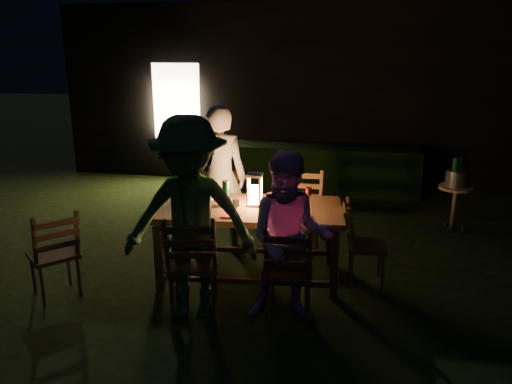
% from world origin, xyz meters
% --- Properties ---
extents(garden_envelope, '(40.00, 40.00, 3.20)m').
position_xyz_m(garden_envelope, '(-0.01, 6.15, 1.58)').
color(garden_envelope, black).
rests_on(garden_envelope, ground).
extents(dining_table, '(2.03, 1.16, 0.81)m').
position_xyz_m(dining_table, '(-0.57, 0.16, 0.73)').
color(dining_table, '#4A3218').
rests_on(dining_table, ground).
extents(chair_near_left, '(0.56, 0.59, 1.04)m').
position_xyz_m(chair_near_left, '(-0.94, -0.65, 0.32)').
color(chair_near_left, '#4A3218').
rests_on(chair_near_left, ground).
extents(chair_near_right, '(0.44, 0.47, 0.96)m').
position_xyz_m(chair_near_right, '(-0.05, -0.56, 0.29)').
color(chair_near_right, '#4A3218').
rests_on(chair_near_right, ground).
extents(chair_far_left, '(0.54, 0.57, 1.02)m').
position_xyz_m(chair_far_left, '(-1.10, 0.89, 0.31)').
color(chair_far_left, '#4A3218').
rests_on(chair_far_left, ground).
extents(chair_far_right, '(0.47, 0.50, 1.02)m').
position_xyz_m(chair_far_right, '(-0.10, 0.99, 0.31)').
color(chair_far_right, '#4A3218').
rests_on(chair_far_right, ground).
extents(chair_end, '(0.46, 0.43, 0.91)m').
position_xyz_m(chair_end, '(0.65, 0.29, 0.28)').
color(chair_end, '#4A3218').
rests_on(chair_end, ground).
extents(chair_spare, '(0.63, 0.63, 0.97)m').
position_xyz_m(chair_spare, '(-2.39, -0.64, 0.29)').
color(chair_spare, '#4A3218').
rests_on(chair_spare, ground).
extents(person_house_side, '(0.70, 0.49, 1.80)m').
position_xyz_m(person_house_side, '(-1.10, 0.93, 0.90)').
color(person_house_side, beige).
rests_on(person_house_side, ground).
extents(person_opp_right, '(0.82, 0.67, 1.58)m').
position_xyz_m(person_opp_right, '(-0.04, -0.61, 0.79)').
color(person_opp_right, '#E19ADE').
rests_on(person_opp_right, ground).
extents(person_opp_left, '(1.28, 0.82, 1.88)m').
position_xyz_m(person_opp_left, '(-0.94, -0.70, 0.94)').
color(person_opp_left, '#2C582F').
rests_on(person_opp_left, ground).
extents(lantern, '(0.16, 0.16, 0.35)m').
position_xyz_m(lantern, '(-0.53, 0.22, 0.97)').
color(lantern, white).
rests_on(lantern, dining_table).
extents(plate_far_left, '(0.25, 0.25, 0.01)m').
position_xyz_m(plate_far_left, '(-1.14, 0.33, 0.82)').
color(plate_far_left, white).
rests_on(plate_far_left, dining_table).
extents(plate_near_left, '(0.25, 0.25, 0.01)m').
position_xyz_m(plate_near_left, '(-1.09, -0.11, 0.82)').
color(plate_near_left, white).
rests_on(plate_near_left, dining_table).
extents(plate_far_right, '(0.25, 0.25, 0.01)m').
position_xyz_m(plate_far_right, '(-0.14, 0.43, 0.82)').
color(plate_far_right, white).
rests_on(plate_far_right, dining_table).
extents(plate_near_right, '(0.25, 0.25, 0.01)m').
position_xyz_m(plate_near_right, '(-0.10, -0.01, 0.82)').
color(plate_near_right, white).
rests_on(plate_near_right, dining_table).
extents(wineglass_a, '(0.06, 0.06, 0.18)m').
position_xyz_m(wineglass_a, '(-0.90, 0.41, 0.90)').
color(wineglass_a, '#59070F').
rests_on(wineglass_a, dining_table).
extents(wineglass_b, '(0.06, 0.06, 0.18)m').
position_xyz_m(wineglass_b, '(-1.27, -0.03, 0.90)').
color(wineglass_b, '#59070F').
rests_on(wineglass_b, dining_table).
extents(wineglass_c, '(0.06, 0.06, 0.18)m').
position_xyz_m(wineglass_c, '(-0.24, -0.08, 0.90)').
color(wineglass_c, '#59070F').
rests_on(wineglass_c, dining_table).
extents(wineglass_d, '(0.06, 0.06, 0.18)m').
position_xyz_m(wineglass_d, '(0.03, 0.40, 0.90)').
color(wineglass_d, '#59070F').
rests_on(wineglass_d, dining_table).
extents(wineglass_e, '(0.06, 0.06, 0.18)m').
position_xyz_m(wineglass_e, '(-0.64, -0.15, 0.90)').
color(wineglass_e, silver).
rests_on(wineglass_e, dining_table).
extents(bottle_table, '(0.07, 0.07, 0.28)m').
position_xyz_m(bottle_table, '(-0.82, 0.14, 0.95)').
color(bottle_table, '#0F471E').
rests_on(bottle_table, dining_table).
extents(napkin_left, '(0.18, 0.14, 0.01)m').
position_xyz_m(napkin_left, '(-0.69, -0.17, 0.82)').
color(napkin_left, red).
rests_on(napkin_left, dining_table).
extents(napkin_right, '(0.18, 0.14, 0.01)m').
position_xyz_m(napkin_right, '(0.01, -0.08, 0.82)').
color(napkin_right, red).
rests_on(napkin_right, dining_table).
extents(phone, '(0.14, 0.07, 0.01)m').
position_xyz_m(phone, '(-1.16, -0.20, 0.81)').
color(phone, black).
rests_on(phone, dining_table).
extents(side_table, '(0.46, 0.46, 0.62)m').
position_xyz_m(side_table, '(1.87, 2.15, 0.55)').
color(side_table, olive).
rests_on(side_table, ground).
extents(ice_bucket, '(0.30, 0.30, 0.22)m').
position_xyz_m(ice_bucket, '(1.87, 2.15, 0.73)').
color(ice_bucket, '#A5A8AD').
rests_on(ice_bucket, side_table).
extents(bottle_bucket_a, '(0.07, 0.07, 0.32)m').
position_xyz_m(bottle_bucket_a, '(1.82, 2.11, 0.78)').
color(bottle_bucket_a, '#0F471E').
rests_on(bottle_bucket_a, side_table).
extents(bottle_bucket_b, '(0.07, 0.07, 0.32)m').
position_xyz_m(bottle_bucket_b, '(1.92, 2.19, 0.78)').
color(bottle_bucket_b, '#0F471E').
rests_on(bottle_bucket_b, side_table).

